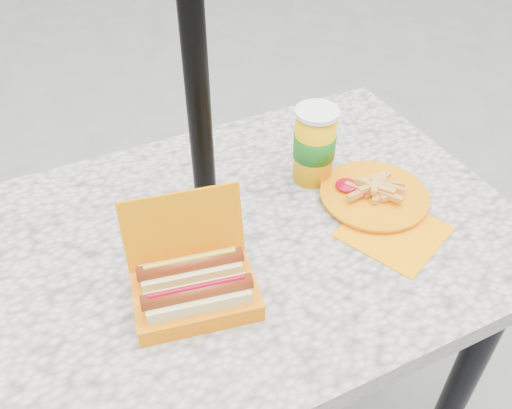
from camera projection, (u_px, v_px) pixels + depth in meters
name	position (u px, v px, depth m)	size (l,w,h in m)	color
picnic_table	(236.00, 271.00, 1.20)	(1.20, 0.80, 0.75)	beige
umbrella_pole	(194.00, 47.00, 1.00)	(0.05, 0.05, 2.20)	black
hotdog_box	(194.00, 285.00, 0.97)	(0.25, 0.22, 0.18)	orange
fries_plate	(375.00, 197.00, 1.20)	(0.27, 0.35, 0.05)	#FD9101
soda_cup	(314.00, 145.00, 1.21)	(0.10, 0.10, 0.18)	#FBAE02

